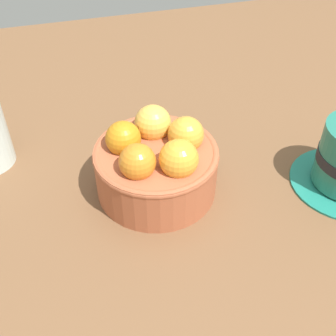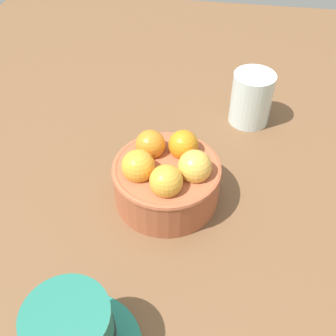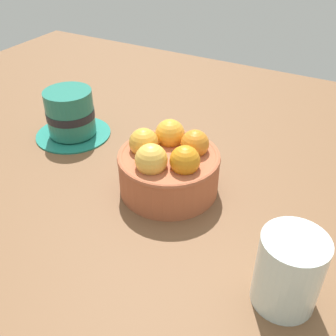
{
  "view_description": "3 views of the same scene",
  "coord_description": "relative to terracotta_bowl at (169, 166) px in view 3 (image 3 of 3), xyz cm",
  "views": [
    {
      "loc": [
        9.43,
        38.72,
        39.01
      ],
      "look_at": [
        -0.85,
        2.34,
        5.3
      ],
      "focal_mm": 46.38,
      "sensor_mm": 36.0,
      "label": 1
    },
    {
      "loc": [
        -39.35,
        -6.57,
        44.69
      ],
      "look_at": [
        0.34,
        -0.14,
        5.69
      ],
      "focal_mm": 43.34,
      "sensor_mm": 36.0,
      "label": 2
    },
    {
      "loc": [
        22.9,
        -41.88,
        37.73
      ],
      "look_at": [
        -0.45,
        0.55,
        3.39
      ],
      "focal_mm": 41.96,
      "sensor_mm": 36.0,
      "label": 3
    }
  ],
  "objects": [
    {
      "name": "water_glass",
      "position": [
        20.84,
        -11.42,
        0.29
      ],
      "size": [
        7.11,
        7.11,
        9.26
      ],
      "primitive_type": "cylinder",
      "color": "silver",
      "rests_on": "ground_plane"
    },
    {
      "name": "coffee_cup",
      "position": [
        -23.62,
        5.72,
        -0.24
      ],
      "size": [
        13.88,
        13.88,
        8.87
      ],
      "color": "#1F7B6A",
      "rests_on": "ground_plane"
    },
    {
      "name": "ground_plane",
      "position": [
        0.04,
        0.01,
        -5.98
      ],
      "size": [
        145.97,
        111.68,
        3.29
      ],
      "primitive_type": "cube",
      "color": "brown"
    },
    {
      "name": "terracotta_bowl",
      "position": [
        0.0,
        0.0,
        0.0
      ],
      "size": [
        15.2,
        15.2,
        9.76
      ],
      "color": "#AD5938",
      "rests_on": "ground_plane"
    }
  ]
}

